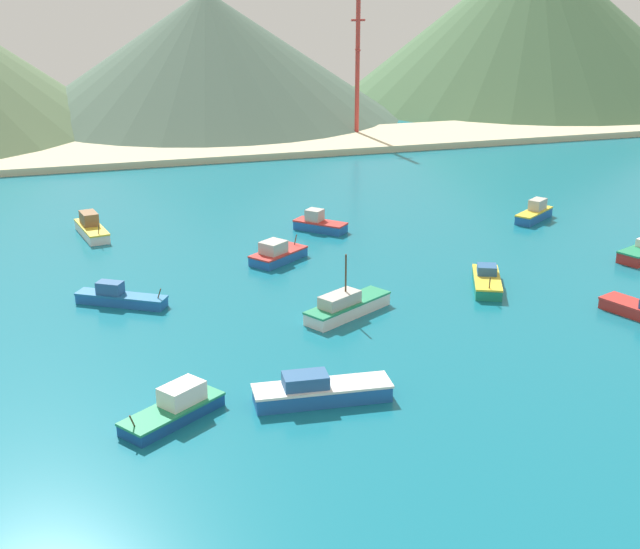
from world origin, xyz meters
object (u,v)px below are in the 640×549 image
Objects in this scene: radio_tower at (357,66)px; fishing_boat_0 at (319,224)px; fishing_boat_2 at (320,391)px; fishing_boat_10 at (277,254)px; fishing_boat_14 at (346,306)px; fishing_boat_5 at (119,297)px; fishing_boat_6 at (91,228)px; fishing_boat_7 at (535,213)px; fishing_boat_8 at (175,408)px; fishing_boat_11 at (487,281)px.

fishing_boat_0 is at bearing -113.41° from radio_tower.
fishing_boat_2 is (-13.48, -44.86, -0.02)m from fishing_boat_0.
fishing_boat_14 is at bearing -82.25° from fishing_boat_10.
fishing_boat_6 reaches higher than fishing_boat_5.
fishing_boat_14 is at bearing -144.82° from fishing_boat_7.
fishing_boat_14 is at bearing -24.10° from fishing_boat_5.
fishing_boat_0 is 0.78× the size of fishing_boat_8.
fishing_boat_0 reaches higher than fishing_boat_2.
radio_tower is at bearing 64.04° from fishing_boat_8.
fishing_boat_0 reaches higher than fishing_boat_5.
fishing_boat_0 is 0.78× the size of fishing_boat_11.
fishing_boat_2 is 29.13m from fishing_boat_5.
radio_tower is (50.69, 104.14, 13.25)m from fishing_boat_8.
fishing_boat_6 is at bearing 106.40° from fishing_boat_2.
fishing_boat_10 is 0.90× the size of fishing_boat_11.
fishing_boat_0 reaches higher than fishing_boat_11.
fishing_boat_14 is (21.20, -9.48, 0.20)m from fishing_boat_5.
fishing_boat_14 reaches higher than fishing_boat_10.
fishing_boat_7 is at bearing -7.05° from fishing_boat_0.
fishing_boat_6 is at bearing 94.22° from fishing_boat_8.
fishing_boat_0 is 46.84m from fishing_boat_2.
fishing_boat_0 is 27.81m from fishing_boat_11.
fishing_boat_10 is at bearing 81.40° from fishing_boat_2.
fishing_boat_10 is at bearing 97.75° from fishing_boat_14.
radio_tower is (25.88, 59.77, 13.25)m from fishing_boat_0.
fishing_boat_7 is 38.41m from fishing_boat_10.
fishing_boat_7 is (29.51, -3.65, 0.05)m from fishing_boat_0.
fishing_boat_2 is 1.11× the size of fishing_boat_14.
fishing_boat_6 is at bearing 170.22° from fishing_boat_7.
fishing_boat_11 is at bearing 10.24° from fishing_boat_14.
fishing_boat_8 is 0.31× the size of radio_tower.
fishing_boat_5 is 1.06× the size of fishing_boat_8.
fishing_boat_0 is 0.87× the size of fishing_boat_10.
radio_tower is at bearing 70.25° from fishing_boat_14.
fishing_boat_7 is at bearing 43.79° from fishing_boat_2.
fishing_boat_6 reaches higher than fishing_boat_2.
fishing_boat_10 is at bearing -115.93° from radio_tower.
fishing_boat_8 is at bearing -119.22° from fishing_boat_0.
fishing_boat_7 is 43.23m from fishing_boat_14.
fishing_boat_14 is 94.77m from radio_tower.
fishing_boat_0 is at bearing 73.27° from fishing_boat_2.
fishing_boat_6 is 26.36m from fishing_boat_10.
fishing_boat_5 is at bearing 117.70° from fishing_boat_2.
fishing_boat_6 is at bearing 141.23° from fishing_boat_11.
fishing_boat_0 is 0.60× the size of fishing_boat_2.
fishing_boat_8 reaches higher than fishing_boat_5.
fishing_boat_5 is at bearing 155.90° from fishing_boat_14.
fishing_boat_2 is 1.53× the size of fishing_boat_7.
fishing_boat_14 is at bearing -169.76° from fishing_boat_11.
fishing_boat_8 is 40.56m from fishing_boat_11.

